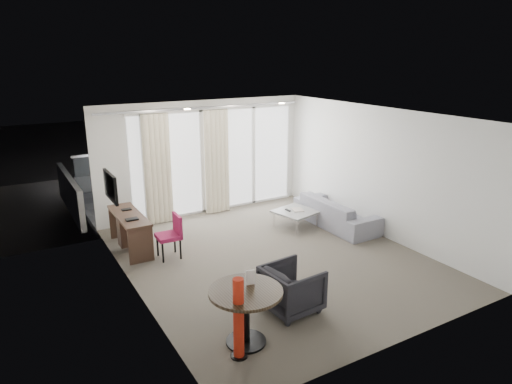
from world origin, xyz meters
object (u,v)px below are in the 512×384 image
desk_chair (168,237)px  round_table (246,317)px  coffee_table (296,219)px  rattan_chair_a (221,175)px  desk (130,232)px  rattan_chair_b (260,171)px  red_lamp (239,319)px  tub_armchair (292,289)px  sofa (336,212)px

desk_chair → round_table: desk_chair is taller
coffee_table → rattan_chair_a: bearing=93.3°
desk → rattan_chair_b: 4.95m
red_lamp → desk: bearing=93.7°
desk → desk_chair: (0.50, -0.73, 0.05)m
desk_chair → coffee_table: desk_chair is taller
desk_chair → tub_armchair: desk_chair is taller
coffee_table → sofa: sofa is taller
desk → tub_armchair: bearing=-67.1°
sofa → red_lamp: bearing=126.6°
desk → rattan_chair_b: size_ratio=1.64×
tub_armchair → coffee_table: bearing=-40.6°
desk → rattan_chair_a: 4.16m
sofa → coffee_table: bearing=65.6°
desk → round_table: 3.72m
tub_armchair → rattan_chair_b: rattan_chair_b is taller
red_lamp → rattan_chair_a: (2.95, 6.55, -0.10)m
red_lamp → rattan_chair_a: 7.19m
coffee_table → desk_chair: bearing=-177.6°
coffee_table → tub_armchair: bearing=-125.9°
round_table → tub_armchair: 1.01m
round_table → desk: bearing=97.2°
tub_armchair → desk_chair: bearing=14.6°
round_table → coffee_table: round_table is taller
desk → coffee_table: (3.39, -0.60, -0.17)m
desk_chair → sofa: size_ratio=0.39×
desk_chair → red_lamp: 3.19m
red_lamp → round_table: bearing=44.4°
desk_chair → tub_armchair: bearing=-68.5°
tub_armchair → rattan_chair_b: 6.48m
coffee_table → rattan_chair_b: size_ratio=0.88×
desk → coffee_table: size_ratio=1.86×
rattan_chair_a → rattan_chair_b: 1.11m
sofa → rattan_chair_a: rattan_chair_a is taller
desk_chair → red_lamp: size_ratio=0.76×
round_table → red_lamp: red_lamp is taller
desk → desk_chair: size_ratio=1.85×
desk_chair → rattan_chair_b: rattan_chair_b is taller
desk_chair → rattan_chair_a: 4.33m
rattan_chair_b → tub_armchair: bearing=-132.1°
rattan_chair_a → rattan_chair_b: size_ratio=0.95×
desk_chair → red_lamp: red_lamp is taller
desk → desk_chair: desk_chair is taller
desk_chair → rattan_chair_a: (2.71, 3.37, 0.03)m
sofa → rattan_chair_b: (0.10, 3.43, 0.15)m
desk → rattan_chair_a: bearing=39.6°
desk → round_table: (0.46, -3.69, 0.03)m
round_table → sofa: (3.73, 2.72, -0.07)m
rattan_chair_a → rattan_chair_b: rattan_chair_b is taller
desk → coffee_table: 3.45m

